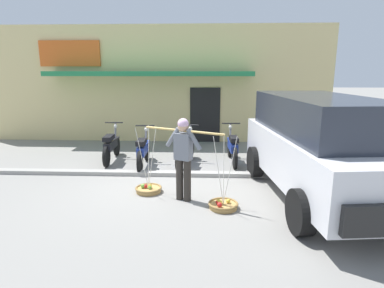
{
  "coord_description": "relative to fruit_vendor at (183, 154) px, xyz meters",
  "views": [
    {
      "loc": [
        1.04,
        -7.04,
        2.61
      ],
      "look_at": [
        0.69,
        0.6,
        0.85
      ],
      "focal_mm": 30.05,
      "sensor_mm": 36.0,
      "label": 1
    }
  ],
  "objects": [
    {
      "name": "ground_plane",
      "position": [
        -0.58,
        0.85,
        -0.98
      ],
      "size": [
        90.0,
        90.0,
        0.0
      ],
      "primitive_type": "plane",
      "color": "gray"
    },
    {
      "name": "sidewalk_curb",
      "position": [
        -0.58,
        1.55,
        -0.93
      ],
      "size": [
        20.0,
        0.24,
        0.1
      ],
      "primitive_type": "cube",
      "color": "gray",
      "rests_on": "ground"
    },
    {
      "name": "fruit_vendor",
      "position": [
        0.0,
        0.0,
        0.0
      ],
      "size": [
        1.61,
        0.81,
        1.7
      ],
      "color": "#2D2823",
      "rests_on": "ground"
    },
    {
      "name": "fruit_basket_left_side",
      "position": [
        -0.8,
        0.39,
        -0.9
      ],
      "size": [
        0.58,
        0.58,
        1.45
      ],
      "color": "#B2894C",
      "rests_on": "ground"
    },
    {
      "name": "fruit_basket_right_side",
      "position": [
        0.79,
        -0.39,
        -0.9
      ],
      "size": [
        0.58,
        0.58,
        1.45
      ],
      "color": "#B2894C",
      "rests_on": "ground"
    },
    {
      "name": "motorcycle_nearest_shop",
      "position": [
        -2.31,
        2.81,
        -0.53
      ],
      "size": [
        0.54,
        1.82,
        1.09
      ],
      "color": "black",
      "rests_on": "ground"
    },
    {
      "name": "motorcycle_second_in_row",
      "position": [
        -1.28,
        2.3,
        -0.53
      ],
      "size": [
        0.54,
        1.82,
        1.09
      ],
      "color": "black",
      "rests_on": "ground"
    },
    {
      "name": "motorcycle_third_in_row",
      "position": [
        -0.14,
        2.5,
        -0.53
      ],
      "size": [
        0.56,
        1.8,
        1.09
      ],
      "color": "black",
      "rests_on": "ground"
    },
    {
      "name": "motorcycle_end_of_row",
      "position": [
        1.21,
        2.81,
        -0.53
      ],
      "size": [
        0.54,
        1.82,
        1.09
      ],
      "color": "black",
      "rests_on": "ground"
    },
    {
      "name": "parked_truck",
      "position": [
        2.78,
        0.27,
        0.15
      ],
      "size": [
        2.54,
        4.97,
        2.1
      ],
      "color": "silver",
      "rests_on": "ground"
    },
    {
      "name": "storefront_building",
      "position": [
        -1.55,
        8.07,
        1.12
      ],
      "size": [
        13.0,
        6.0,
        4.2
      ],
      "color": "#DBC684",
      "rests_on": "ground"
    }
  ]
}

